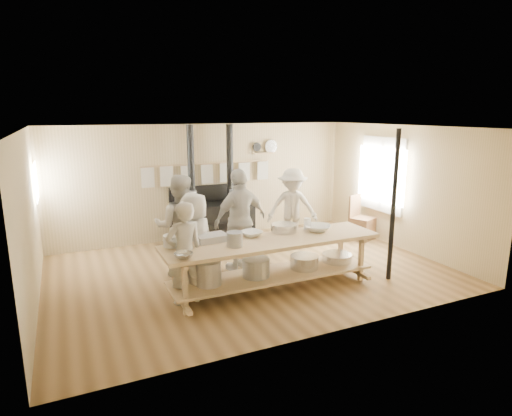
% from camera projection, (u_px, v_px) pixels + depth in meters
% --- Properties ---
extents(ground, '(7.00, 7.00, 0.00)m').
position_uv_depth(ground, '(250.00, 271.00, 7.87)').
color(ground, brown).
rests_on(ground, ground).
extents(room_shell, '(7.00, 7.00, 7.00)m').
position_uv_depth(room_shell, '(250.00, 184.00, 7.51)').
color(room_shell, tan).
rests_on(room_shell, ground).
extents(window_right, '(0.09, 1.50, 1.65)m').
position_uv_depth(window_right, '(382.00, 175.00, 9.48)').
color(window_right, beige).
rests_on(window_right, ground).
extents(left_opening, '(0.00, 0.90, 0.90)m').
position_uv_depth(left_opening, '(36.00, 182.00, 7.90)').
color(left_opening, white).
rests_on(left_opening, ground).
extents(stove, '(1.90, 0.75, 2.60)m').
position_uv_depth(stove, '(212.00, 218.00, 9.63)').
color(stove, black).
rests_on(stove, ground).
extents(towel_rail, '(3.00, 0.04, 0.47)m').
position_uv_depth(towel_rail, '(207.00, 171.00, 9.66)').
color(towel_rail, tan).
rests_on(towel_rail, ground).
extents(back_wall_shelf, '(0.63, 0.14, 0.32)m').
position_uv_depth(back_wall_shelf, '(265.00, 149.00, 10.18)').
color(back_wall_shelf, tan).
rests_on(back_wall_shelf, ground).
extents(prep_table, '(3.60, 0.90, 0.85)m').
position_uv_depth(prep_table, '(272.00, 259.00, 6.95)').
color(prep_table, tan).
rests_on(prep_table, ground).
extents(support_post, '(0.08, 0.08, 2.60)m').
position_uv_depth(support_post, '(393.00, 206.00, 7.22)').
color(support_post, black).
rests_on(support_post, ground).
extents(cook_far_left, '(0.62, 0.45, 1.59)m').
position_uv_depth(cook_far_left, '(184.00, 253.00, 6.39)').
color(cook_far_left, '#B5ADA0').
rests_on(cook_far_left, ground).
extents(cook_left, '(1.07, 0.96, 1.82)m').
position_uv_depth(cook_left, '(180.00, 226.00, 7.46)').
color(cook_left, '#B5ADA0').
rests_on(cook_left, ground).
extents(cook_center, '(0.93, 0.80, 1.60)m').
position_uv_depth(cook_center, '(195.00, 241.00, 6.96)').
color(cook_center, '#B5ADA0').
rests_on(cook_center, ground).
extents(cook_right, '(1.18, 0.70, 1.88)m').
position_uv_depth(cook_right, '(240.00, 220.00, 7.75)').
color(cook_right, '#B5ADA0').
rests_on(cook_right, ground).
extents(cook_by_window, '(1.25, 0.98, 1.69)m').
position_uv_depth(cook_by_window, '(292.00, 207.00, 9.22)').
color(cook_by_window, '#B5ADA0').
rests_on(cook_by_window, ground).
extents(chair, '(0.62, 0.62, 1.01)m').
position_uv_depth(chair, '(361.00, 226.00, 9.80)').
color(chair, brown).
rests_on(chair, ground).
extents(bowl_white_a, '(0.42, 0.42, 0.08)m').
position_uv_depth(bowl_white_a, '(252.00, 234.00, 7.08)').
color(bowl_white_a, white).
rests_on(bowl_white_a, prep_table).
extents(bowl_steel_a, '(0.35, 0.35, 0.08)m').
position_uv_depth(bowl_steel_a, '(184.00, 256.00, 5.99)').
color(bowl_steel_a, silver).
rests_on(bowl_steel_a, prep_table).
extents(bowl_white_b, '(0.61, 0.61, 0.11)m').
position_uv_depth(bowl_white_b, '(318.00, 228.00, 7.37)').
color(bowl_white_b, white).
rests_on(bowl_white_b, prep_table).
extents(bowl_steel_b, '(0.33, 0.33, 0.10)m').
position_uv_depth(bowl_steel_b, '(287.00, 229.00, 7.34)').
color(bowl_steel_b, silver).
rests_on(bowl_steel_b, prep_table).
extents(roasting_pan, '(0.50, 0.36, 0.11)m').
position_uv_depth(roasting_pan, '(211.00, 238.00, 6.79)').
color(roasting_pan, '#B2B2B7').
rests_on(roasting_pan, prep_table).
extents(mixing_bowl_large, '(0.52, 0.52, 0.14)m').
position_uv_depth(mixing_bowl_large, '(284.00, 228.00, 7.32)').
color(mixing_bowl_large, silver).
rests_on(mixing_bowl_large, prep_table).
extents(bucket_galv, '(0.25, 0.25, 0.23)m').
position_uv_depth(bucket_galv, '(235.00, 239.00, 6.51)').
color(bucket_galv, gray).
rests_on(bucket_galv, prep_table).
extents(deep_bowl_enamel, '(0.30, 0.30, 0.18)m').
position_uv_depth(deep_bowl_enamel, '(173.00, 241.00, 6.53)').
color(deep_bowl_enamel, white).
rests_on(deep_bowl_enamel, prep_table).
extents(pitcher, '(0.16, 0.16, 0.19)m').
position_uv_depth(pitcher, '(307.00, 224.00, 7.50)').
color(pitcher, white).
rests_on(pitcher, prep_table).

